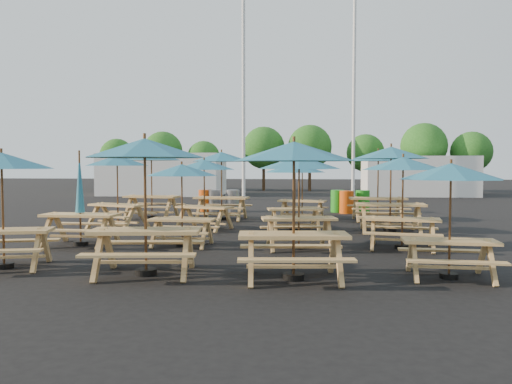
# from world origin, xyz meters

# --- Properties ---
(ground) EXTENTS (120.00, 120.00, 0.00)m
(ground) POSITION_xyz_m (0.00, 0.00, 0.00)
(ground) COLOR black
(ground) RESTS_ON ground
(picnic_unit_0) EXTENTS (2.38, 2.38, 2.24)m
(picnic_unit_0) POSITION_xyz_m (-4.11, -5.99, 1.93)
(picnic_unit_0) COLOR tan
(picnic_unit_0) RESTS_ON ground
(picnic_unit_1) EXTENTS (1.88, 1.66, 2.35)m
(picnic_unit_1) POSITION_xyz_m (-3.88, -3.20, 0.96)
(picnic_unit_1) COLOR tan
(picnic_unit_1) RESTS_ON ground
(picnic_unit_2) EXTENTS (2.58, 2.58, 2.32)m
(picnic_unit_2) POSITION_xyz_m (-4.20, 0.07, 2.00)
(picnic_unit_2) COLOR tan
(picnic_unit_2) RESTS_ON ground
(picnic_unit_3) EXTENTS (2.46, 2.46, 2.55)m
(picnic_unit_3) POSITION_xyz_m (-4.08, 3.13, 2.20)
(picnic_unit_3) COLOR tan
(picnic_unit_3) RESTS_ON ground
(picnic_unit_4) EXTENTS (2.41, 2.41, 2.48)m
(picnic_unit_4) POSITION_xyz_m (-1.20, -6.29, 2.14)
(picnic_unit_4) COLOR tan
(picnic_unit_4) RESTS_ON ground
(picnic_unit_5) EXTENTS (1.83, 1.83, 2.03)m
(picnic_unit_5) POSITION_xyz_m (-1.36, -3.03, 1.75)
(picnic_unit_5) COLOR tan
(picnic_unit_5) RESTS_ON ground
(picnic_unit_6) EXTENTS (2.38, 2.38, 2.17)m
(picnic_unit_6) POSITION_xyz_m (-1.46, 0.10, 1.87)
(picnic_unit_6) COLOR tan
(picnic_unit_6) RESTS_ON ground
(picnic_unit_7) EXTENTS (2.37, 2.37, 2.49)m
(picnic_unit_7) POSITION_xyz_m (-1.41, 2.99, 2.15)
(picnic_unit_7) COLOR tan
(picnic_unit_7) RESTS_ON ground
(picnic_unit_8) EXTENTS (2.30, 2.30, 2.41)m
(picnic_unit_8) POSITION_xyz_m (1.46, -6.39, 2.07)
(picnic_unit_8) COLOR tan
(picnic_unit_8) RESTS_ON ground
(picnic_unit_9) EXTENTS (2.25, 2.25, 2.23)m
(picnic_unit_9) POSITION_xyz_m (1.49, -3.12, 1.92)
(picnic_unit_9) COLOR tan
(picnic_unit_9) RESTS_ON ground
(picnic_unit_10) EXTENTS (2.13, 2.13, 2.08)m
(picnic_unit_10) POSITION_xyz_m (1.33, 0.01, 1.79)
(picnic_unit_10) COLOR tan
(picnic_unit_10) RESTS_ON ground
(picnic_unit_11) EXTENTS (2.23, 2.23, 2.17)m
(picnic_unit_11) POSITION_xyz_m (1.51, 3.16, 1.87)
(picnic_unit_11) COLOR tan
(picnic_unit_11) RESTS_ON ground
(picnic_unit_12) EXTENTS (1.88, 1.88, 2.03)m
(picnic_unit_12) POSITION_xyz_m (4.16, -6.02, 1.75)
(picnic_unit_12) COLOR tan
(picnic_unit_12) RESTS_ON ground
(picnic_unit_13) EXTENTS (2.21, 2.21, 2.20)m
(picnic_unit_13) POSITION_xyz_m (3.93, -2.91, 1.89)
(picnic_unit_13) COLOR tan
(picnic_unit_13) RESTS_ON ground
(picnic_unit_14) EXTENTS (2.35, 2.35, 2.56)m
(picnic_unit_14) POSITION_xyz_m (4.15, 0.10, 2.20)
(picnic_unit_14) COLOR tan
(picnic_unit_14) RESTS_ON ground
(picnic_unit_15) EXTENTS (2.28, 2.28, 2.51)m
(picnic_unit_15) POSITION_xyz_m (4.20, 3.14, 2.17)
(picnic_unit_15) COLOR tan
(picnic_unit_15) RESTS_ON ground
(waste_bin_0) EXTENTS (0.58, 0.58, 0.94)m
(waste_bin_0) POSITION_xyz_m (-2.66, 6.10, 0.47)
(waste_bin_0) COLOR #DC4C0C
(waste_bin_0) RESTS_ON ground
(waste_bin_1) EXTENTS (0.58, 0.58, 0.94)m
(waste_bin_1) POSITION_xyz_m (-2.29, 6.10, 0.47)
(waste_bin_1) COLOR gray
(waste_bin_1) RESTS_ON ground
(waste_bin_2) EXTENTS (0.58, 0.58, 0.94)m
(waste_bin_2) POSITION_xyz_m (-1.49, 6.17, 0.47)
(waste_bin_2) COLOR gray
(waste_bin_2) RESTS_ON ground
(waste_bin_3) EXTENTS (0.58, 0.58, 0.94)m
(waste_bin_3) POSITION_xyz_m (2.99, 6.44, 0.47)
(waste_bin_3) COLOR #1E8E19
(waste_bin_3) RESTS_ON ground
(waste_bin_4) EXTENTS (0.58, 0.58, 0.94)m
(waste_bin_4) POSITION_xyz_m (3.32, 5.89, 0.47)
(waste_bin_4) COLOR #DC4C0C
(waste_bin_4) RESTS_ON ground
(waste_bin_5) EXTENTS (0.58, 0.58, 0.94)m
(waste_bin_5) POSITION_xyz_m (4.02, 6.33, 0.47)
(waste_bin_5) COLOR #1E8E19
(waste_bin_5) RESTS_ON ground
(mast_0) EXTENTS (0.20, 0.20, 12.00)m
(mast_0) POSITION_xyz_m (-2.00, 14.00, 6.00)
(mast_0) COLOR silver
(mast_0) RESTS_ON ground
(mast_1) EXTENTS (0.20, 0.20, 12.00)m
(mast_1) POSITION_xyz_m (4.50, 16.00, 6.00)
(mast_1) COLOR silver
(mast_1) RESTS_ON ground
(event_tent_0) EXTENTS (8.00, 4.00, 2.80)m
(event_tent_0) POSITION_xyz_m (-8.00, 18.00, 1.40)
(event_tent_0) COLOR silver
(event_tent_0) RESTS_ON ground
(event_tent_1) EXTENTS (7.00, 4.00, 2.60)m
(event_tent_1) POSITION_xyz_m (9.00, 19.00, 1.30)
(event_tent_1) COLOR silver
(event_tent_1) RESTS_ON ground
(tree_0) EXTENTS (2.80, 2.80, 4.24)m
(tree_0) POSITION_xyz_m (-14.07, 25.25, 2.83)
(tree_0) COLOR #382314
(tree_0) RESTS_ON ground
(tree_1) EXTENTS (3.11, 3.11, 4.72)m
(tree_1) POSITION_xyz_m (-9.74, 23.90, 3.15)
(tree_1) COLOR #382314
(tree_1) RESTS_ON ground
(tree_2) EXTENTS (2.59, 2.59, 3.93)m
(tree_2) POSITION_xyz_m (-6.39, 23.65, 2.62)
(tree_2) COLOR #382314
(tree_2) RESTS_ON ground
(tree_3) EXTENTS (3.36, 3.36, 5.09)m
(tree_3) POSITION_xyz_m (-1.75, 24.72, 3.41)
(tree_3) COLOR #382314
(tree_3) RESTS_ON ground
(tree_4) EXTENTS (3.41, 3.41, 5.17)m
(tree_4) POSITION_xyz_m (1.90, 24.26, 3.46)
(tree_4) COLOR #382314
(tree_4) RESTS_ON ground
(tree_5) EXTENTS (2.94, 2.94, 4.45)m
(tree_5) POSITION_xyz_m (6.22, 24.67, 2.97)
(tree_5) COLOR #382314
(tree_5) RESTS_ON ground
(tree_6) EXTENTS (3.38, 3.38, 5.13)m
(tree_6) POSITION_xyz_m (10.23, 22.90, 3.43)
(tree_6) COLOR #382314
(tree_6) RESTS_ON ground
(tree_7) EXTENTS (2.95, 2.95, 4.48)m
(tree_7) POSITION_xyz_m (13.63, 22.92, 2.99)
(tree_7) COLOR #382314
(tree_7) RESTS_ON ground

